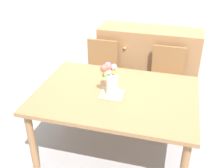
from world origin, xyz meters
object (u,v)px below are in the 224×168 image
(dining_table, at_px, (116,100))
(dresser, at_px, (148,62))
(chair_left, at_px, (101,69))
(flower_vase, at_px, (111,79))
(chair_right, at_px, (166,77))

(dining_table, distance_m, dresser, 1.35)
(dining_table, xyz_separation_m, chair_left, (-0.44, 0.91, -0.15))
(dining_table, height_order, flower_vase, flower_vase)
(dresser, height_order, flower_vase, flower_vase)
(dining_table, xyz_separation_m, chair_right, (0.44, 0.91, -0.15))
(chair_left, bearing_deg, dining_table, 116.04)
(chair_left, xyz_separation_m, dresser, (0.59, 0.42, -0.02))
(dining_table, bearing_deg, flower_vase, -152.03)
(dining_table, relative_size, chair_right, 1.80)
(dresser, relative_size, flower_vase, 4.29)
(dining_table, relative_size, chair_left, 1.80)
(chair_left, distance_m, dresser, 0.72)
(dining_table, relative_size, dresser, 1.15)
(dresser, bearing_deg, dining_table, -96.16)
(dining_table, xyz_separation_m, flower_vase, (-0.05, -0.03, 0.25))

